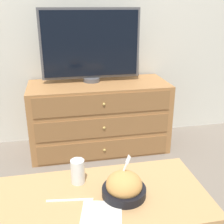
{
  "coord_description": "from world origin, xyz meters",
  "views": [
    {
      "loc": [
        -0.28,
        -2.59,
        1.25
      ],
      "look_at": [
        -0.01,
        -1.22,
        0.71
      ],
      "focal_mm": 45.0,
      "sensor_mm": 36.0,
      "label": 1
    }
  ],
  "objects": [
    {
      "name": "takeout_bowl",
      "position": [
        -0.03,
        -1.6,
        0.51
      ],
      "size": [
        0.19,
        0.19,
        0.18
      ],
      "color": "black",
      "rests_on": "coffee_table"
    },
    {
      "name": "dresser",
      "position": [
        0.07,
        -0.28,
        0.31
      ],
      "size": [
        1.2,
        0.51,
        0.61
      ],
      "color": "#9E6B3D",
      "rests_on": "ground_plane"
    },
    {
      "name": "drink_cup",
      "position": [
        -0.22,
        -1.46,
        0.52
      ],
      "size": [
        0.06,
        0.06,
        0.12
      ],
      "color": "beige",
      "rests_on": "coffee_table"
    },
    {
      "name": "coffee_table",
      "position": [
        -0.12,
        -1.59,
        0.39
      ],
      "size": [
        0.93,
        0.48,
        0.47
      ],
      "color": "tan",
      "rests_on": "ground_plane"
    },
    {
      "name": "napkin",
      "position": [
        -0.15,
        -1.7,
        0.47
      ],
      "size": [
        0.19,
        0.19,
        0.0
      ],
      "color": "silver",
      "rests_on": "coffee_table"
    },
    {
      "name": "knife",
      "position": [
        -0.26,
        -1.59,
        0.47
      ],
      "size": [
        0.2,
        0.04,
        0.01
      ],
      "color": "white",
      "rests_on": "coffee_table"
    },
    {
      "name": "ground_plane",
      "position": [
        0.0,
        0.0,
        0.0
      ],
      "size": [
        12.0,
        12.0,
        0.0
      ],
      "primitive_type": "plane",
      "color": "#70665B"
    },
    {
      "name": "tv",
      "position": [
        0.02,
        -0.2,
        0.93
      ],
      "size": [
        0.84,
        0.14,
        0.61
      ],
      "color": "#515156",
      "rests_on": "dresser"
    }
  ]
}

